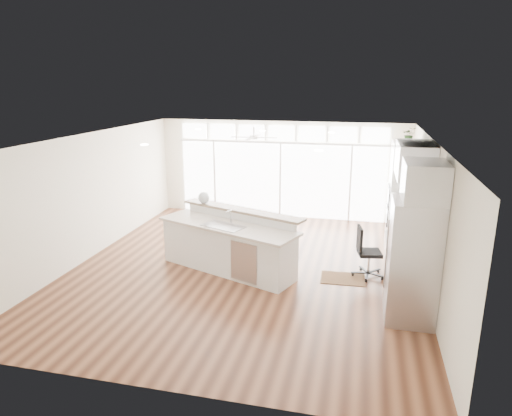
# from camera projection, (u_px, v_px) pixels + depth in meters

# --- Properties ---
(floor) EXTENTS (7.00, 8.00, 0.02)m
(floor) POSITION_uv_depth(u_px,v_px,m) (246.00, 269.00, 9.49)
(floor) COLOR #472415
(floor) RESTS_ON ground
(ceiling) EXTENTS (7.00, 8.00, 0.02)m
(ceiling) POSITION_uv_depth(u_px,v_px,m) (245.00, 138.00, 8.76)
(ceiling) COLOR white
(ceiling) RESTS_ON wall_back
(wall_back) EXTENTS (7.00, 0.04, 2.70)m
(wall_back) POSITION_uv_depth(u_px,v_px,m) (281.00, 169.00, 12.87)
(wall_back) COLOR white
(wall_back) RESTS_ON floor
(wall_front) EXTENTS (7.00, 0.04, 2.70)m
(wall_front) POSITION_uv_depth(u_px,v_px,m) (160.00, 293.00, 5.37)
(wall_front) COLOR white
(wall_front) RESTS_ON floor
(wall_left) EXTENTS (0.04, 8.00, 2.70)m
(wall_left) POSITION_uv_depth(u_px,v_px,m) (90.00, 196.00, 9.90)
(wall_left) COLOR white
(wall_left) RESTS_ON floor
(wall_right) EXTENTS (0.04, 8.00, 2.70)m
(wall_right) POSITION_uv_depth(u_px,v_px,m) (430.00, 218.00, 8.34)
(wall_right) COLOR white
(wall_right) RESTS_ON floor
(glass_wall) EXTENTS (5.80, 0.06, 2.08)m
(glass_wall) POSITION_uv_depth(u_px,v_px,m) (281.00, 180.00, 12.89)
(glass_wall) COLOR white
(glass_wall) RESTS_ON wall_back
(transom_row) EXTENTS (5.90, 0.06, 0.40)m
(transom_row) POSITION_uv_depth(u_px,v_px,m) (281.00, 133.00, 12.54)
(transom_row) COLOR white
(transom_row) RESTS_ON wall_back
(desk_window) EXTENTS (0.04, 0.85, 0.85)m
(desk_window) POSITION_uv_depth(u_px,v_px,m) (427.00, 203.00, 8.58)
(desk_window) COLOR white
(desk_window) RESTS_ON wall_right
(ceiling_fan) EXTENTS (1.16, 1.16, 0.32)m
(ceiling_fan) POSITION_uv_depth(u_px,v_px,m) (254.00, 133.00, 11.55)
(ceiling_fan) COLOR white
(ceiling_fan) RESTS_ON ceiling
(recessed_lights) EXTENTS (3.40, 3.00, 0.02)m
(recessed_lights) POSITION_uv_depth(u_px,v_px,m) (247.00, 138.00, 8.95)
(recessed_lights) COLOR white
(recessed_lights) RESTS_ON ceiling
(oven_cabinet) EXTENTS (0.64, 1.20, 2.50)m
(oven_cabinet) POSITION_uv_depth(u_px,v_px,m) (404.00, 198.00, 10.13)
(oven_cabinet) COLOR white
(oven_cabinet) RESTS_ON floor
(desk_nook) EXTENTS (0.72, 1.30, 0.76)m
(desk_nook) POSITION_uv_depth(u_px,v_px,m) (403.00, 259.00, 8.97)
(desk_nook) COLOR white
(desk_nook) RESTS_ON floor
(upper_cabinets) EXTENTS (0.64, 1.30, 0.64)m
(upper_cabinets) POSITION_uv_depth(u_px,v_px,m) (415.00, 160.00, 8.43)
(upper_cabinets) COLOR white
(upper_cabinets) RESTS_ON wall_right
(refrigerator) EXTENTS (0.76, 0.90, 2.00)m
(refrigerator) POSITION_uv_depth(u_px,v_px,m) (413.00, 261.00, 7.26)
(refrigerator) COLOR #B6B6BB
(refrigerator) RESTS_ON floor
(fridge_cabinet) EXTENTS (0.64, 0.90, 0.60)m
(fridge_cabinet) POSITION_uv_depth(u_px,v_px,m) (425.00, 181.00, 6.90)
(fridge_cabinet) COLOR white
(fridge_cabinet) RESTS_ON wall_right
(framed_photos) EXTENTS (0.06, 0.22, 0.80)m
(framed_photos) POSITION_uv_depth(u_px,v_px,m) (422.00, 202.00, 9.20)
(framed_photos) COLOR black
(framed_photos) RESTS_ON wall_right
(kitchen_island) EXTENTS (3.22, 2.15, 1.20)m
(kitchen_island) POSITION_uv_depth(u_px,v_px,m) (228.00, 243.00, 9.25)
(kitchen_island) COLOR white
(kitchen_island) RESTS_ON floor
(rug) EXTENTS (0.88, 0.65, 0.01)m
(rug) POSITION_uv_depth(u_px,v_px,m) (343.00, 278.00, 8.99)
(rug) COLOR #372011
(rug) RESTS_ON floor
(office_chair) EXTENTS (0.61, 0.58, 1.02)m
(office_chair) POSITION_uv_depth(u_px,v_px,m) (370.00, 252.00, 8.97)
(office_chair) COLOR black
(office_chair) RESTS_ON floor
(fishbowl) EXTENTS (0.34, 0.34, 0.25)m
(fishbowl) POSITION_uv_depth(u_px,v_px,m) (204.00, 197.00, 9.89)
(fishbowl) COLOR silver
(fishbowl) RESTS_ON kitchen_island
(monitor) EXTENTS (0.11, 0.44, 0.36)m
(monitor) POSITION_uv_depth(u_px,v_px,m) (401.00, 232.00, 8.84)
(monitor) COLOR black
(monitor) RESTS_ON desk_nook
(keyboard) EXTENTS (0.15, 0.32, 0.02)m
(keyboard) POSITION_uv_depth(u_px,v_px,m) (392.00, 240.00, 8.92)
(keyboard) COLOR white
(keyboard) RESTS_ON desk_nook
(potted_plant) EXTENTS (0.30, 0.33, 0.24)m
(potted_plant) POSITION_uv_depth(u_px,v_px,m) (409.00, 136.00, 9.76)
(potted_plant) COLOR #2E5625
(potted_plant) RESTS_ON oven_cabinet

